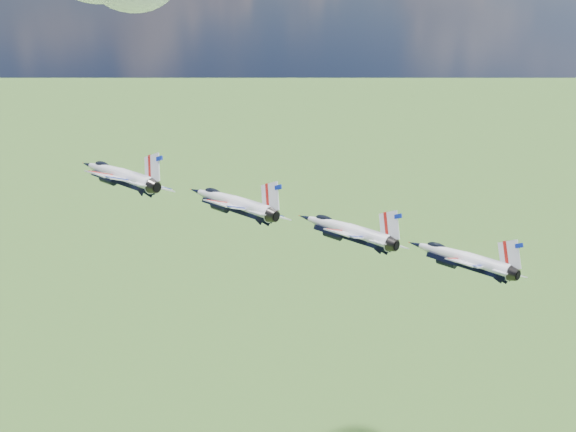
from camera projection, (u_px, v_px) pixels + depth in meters
jet_0 at (118, 175)px, 85.00m from camera, size 12.57×15.28×7.12m
jet_1 at (231, 202)px, 84.64m from camera, size 12.57×15.28×7.12m
jet_2 at (345, 230)px, 84.28m from camera, size 12.57×15.28×7.12m
jet_3 at (460, 258)px, 83.91m from camera, size 12.57×15.28×7.12m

